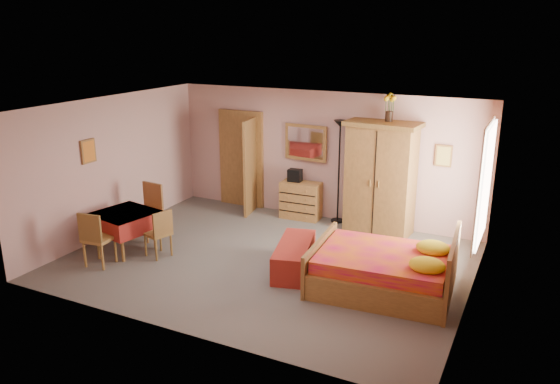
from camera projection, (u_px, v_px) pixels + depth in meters
The scene contains 23 objects.
floor at pixel (267, 261), 9.23m from camera, with size 6.50×6.50×0.00m, color slate.
ceiling at pixel (266, 107), 8.48m from camera, with size 6.50×6.50×0.00m, color brown.
wall_back at pixel (324, 156), 11.00m from camera, with size 6.50×0.10×2.60m, color tan.
wall_front at pixel (172, 238), 6.71m from camera, with size 6.50×0.10×2.60m, color tan.
wall_left at pixel (113, 166), 10.23m from camera, with size 0.10×5.00×2.60m, color tan.
wall_right at pixel (476, 217), 7.48m from camera, with size 0.10×5.00×2.60m, color tan.
doorway at pixel (242, 160), 11.86m from camera, with size 1.06×0.12×2.15m, color #9E6B35.
window at pixel (485, 184), 8.48m from camera, with size 0.08×1.40×1.95m, color white.
picture_left at pixel (88, 151), 9.58m from camera, with size 0.04×0.32×0.42m, color orange.
picture_back at pixel (444, 156), 9.91m from camera, with size 0.30×0.04×0.40m, color #D8BF59.
chest_of_drawers at pixel (301, 200), 11.19m from camera, with size 0.81×0.41×0.77m, color #AD753A.
wall_mirror at pixel (306, 143), 11.04m from camera, with size 0.93×0.05×0.73m, color white.
stereo at pixel (295, 175), 11.12m from camera, with size 0.27×0.20×0.25m, color black.
floor_lamp at pixel (339, 172), 10.81m from camera, with size 0.26×0.26×2.07m, color black.
wardrobe at pixel (380, 178), 10.26m from camera, with size 1.36×0.70×2.13m, color olive.
sunflower_vase at pixel (390, 107), 9.92m from camera, with size 0.21×0.21×0.52m, color yellow.
bed at pixel (383, 260), 8.11m from camera, with size 2.06×1.62×0.96m, color #BB1245.
bench at pixel (294, 257), 8.83m from camera, with size 0.51×1.37×0.46m, color maroon.
dining_table at pixel (126, 231), 9.58m from camera, with size 0.96×0.96×0.71m, color maroon.
chair_south at pixel (99, 238), 8.96m from camera, with size 0.43×0.43×0.94m, color #AE7E3A.
chair_north at pixel (146, 212), 10.09m from camera, with size 0.46×0.46×1.02m, color #A36B37.
chair_west at pixel (96, 219), 9.87m from camera, with size 0.43×0.43×0.94m, color #A77238.
chair_east at pixel (158, 233), 9.32m from camera, with size 0.38×0.38×0.84m, color olive.
Camera 1 is at (3.95, -7.52, 3.79)m, focal length 35.00 mm.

